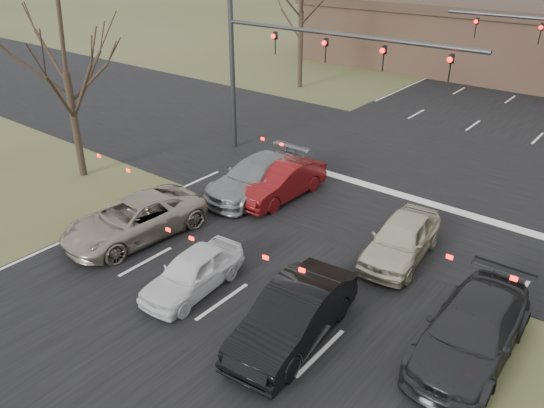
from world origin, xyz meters
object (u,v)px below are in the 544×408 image
(car_white_sedan, at_px, (193,272))
(car_red_ahead, at_px, (280,181))
(car_grey_ahead, at_px, (257,177))
(car_silver_suv, at_px, (134,219))
(car_silver_ahead, at_px, (401,239))
(car_black_hatch, at_px, (294,316))
(car_charcoal_sedan, at_px, (472,331))
(mast_arm_near, at_px, (286,55))

(car_white_sedan, relative_size, car_red_ahead, 0.83)
(car_grey_ahead, bearing_deg, car_silver_suv, -101.23)
(car_white_sedan, bearing_deg, car_red_ahead, 100.51)
(car_white_sedan, relative_size, car_grey_ahead, 0.71)
(car_silver_ahead, bearing_deg, car_black_hatch, -100.32)
(car_silver_suv, height_order, car_charcoal_sedan, car_charcoal_sedan)
(car_white_sedan, height_order, car_grey_ahead, car_grey_ahead)
(car_grey_ahead, distance_m, car_silver_ahead, 7.05)
(car_silver_suv, relative_size, car_charcoal_sedan, 1.03)
(car_silver_suv, distance_m, car_white_sedan, 4.07)
(car_silver_suv, bearing_deg, car_red_ahead, 75.62)
(car_silver_suv, distance_m, car_red_ahead, 6.17)
(mast_arm_near, relative_size, car_silver_suv, 2.32)
(mast_arm_near, relative_size, car_charcoal_sedan, 2.39)
(mast_arm_near, xyz_separation_m, car_black_hatch, (7.82, -9.97, -4.31))
(car_black_hatch, xyz_separation_m, car_grey_ahead, (-6.59, 6.36, -0.01))
(mast_arm_near, height_order, car_black_hatch, mast_arm_near)
(car_silver_suv, relative_size, car_black_hatch, 1.12)
(car_silver_suv, relative_size, car_red_ahead, 1.16)
(car_white_sedan, relative_size, car_charcoal_sedan, 0.73)
(car_white_sedan, height_order, car_silver_ahead, car_silver_ahead)
(car_white_sedan, relative_size, car_black_hatch, 0.80)
(car_white_sedan, height_order, car_red_ahead, car_red_ahead)
(car_charcoal_sedan, xyz_separation_m, car_red_ahead, (-9.50, 4.30, 0.00))
(mast_arm_near, bearing_deg, car_charcoal_sedan, -32.94)
(car_black_hatch, bearing_deg, car_charcoal_sedan, 25.37)
(car_white_sedan, bearing_deg, car_grey_ahead, 109.04)
(car_silver_suv, distance_m, car_charcoal_sedan, 11.70)
(car_charcoal_sedan, relative_size, car_grey_ahead, 0.97)
(car_silver_suv, bearing_deg, car_black_hatch, -0.90)
(car_white_sedan, xyz_separation_m, car_grey_ahead, (-2.86, 6.45, 0.13))
(car_white_sedan, bearing_deg, car_charcoal_sedan, 12.92)
(car_charcoal_sedan, bearing_deg, car_silver_ahead, 137.00)
(car_white_sedan, distance_m, car_silver_ahead, 6.96)
(car_white_sedan, distance_m, car_red_ahead, 7.00)
(car_red_ahead, bearing_deg, car_grey_ahead, -161.22)
(car_grey_ahead, bearing_deg, car_white_sedan, -66.04)
(car_red_ahead, distance_m, car_silver_ahead, 6.11)
(car_silver_suv, bearing_deg, car_grey_ahead, 84.19)
(car_silver_suv, bearing_deg, car_charcoal_sedan, 12.88)
(car_black_hatch, relative_size, car_silver_ahead, 1.09)
(mast_arm_near, bearing_deg, car_grey_ahead, -71.16)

